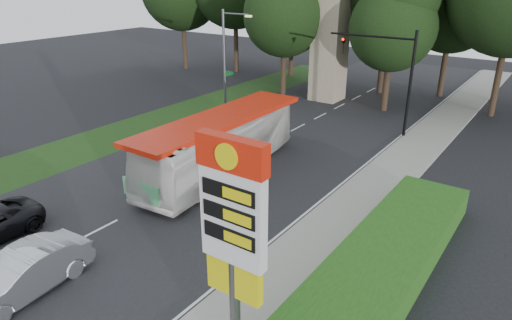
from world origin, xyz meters
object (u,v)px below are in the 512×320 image
Objects in this scene: monument at (330,41)px; streetlight_signs at (226,56)px; transit_bus at (221,145)px; gas_station_pylon at (233,222)px; traffic_signal_mast at (392,68)px; sedan_silver at (23,274)px.

streetlight_signs is at bearing -121.97° from monument.
transit_bus is at bearing -82.09° from monument.
transit_bus is (-8.70, 10.02, -2.78)m from gas_station_pylon.
traffic_signal_mast is 0.72× the size of monument.
transit_bus is 2.42× the size of sedan_silver.
sedan_silver is at bearing -99.79° from traffic_signal_mast.
traffic_signal_mast is 13.40m from transit_bus.
streetlight_signs is 9.44m from monument.
streetlight_signs is 0.80× the size of monument.
transit_bus is 12.31m from sedan_silver.
streetlight_signs is at bearing -171.08° from traffic_signal_mast.
sedan_silver is at bearing -163.92° from gas_station_pylon.
streetlight_signs is 1.61× the size of sedan_silver.
sedan_silver is (-4.18, -24.22, -3.86)m from traffic_signal_mast.
gas_station_pylon is 13.56m from transit_bus.
gas_station_pylon is 30.17m from monument.
gas_station_pylon is 0.86× the size of streetlight_signs.
transit_bus is (7.49, -10.00, -2.77)m from streetlight_signs.
gas_station_pylon is at bearing 11.02° from sedan_silver.
sedan_silver is (3.50, -30.23, -4.29)m from monument.
traffic_signal_mast is (-3.52, 22.00, 0.22)m from gas_station_pylon.
traffic_signal_mast is at bearing 61.57° from transit_bus.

